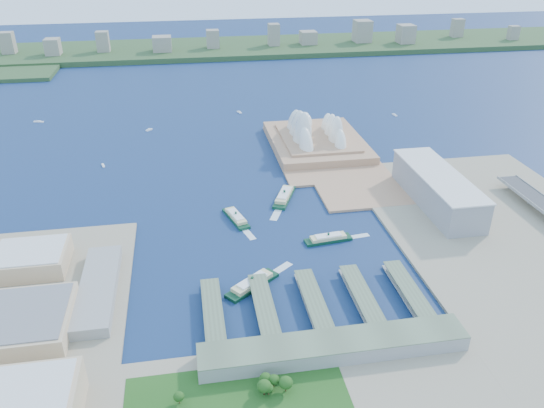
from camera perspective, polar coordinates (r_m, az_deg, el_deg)
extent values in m
plane|color=#10234C|center=(512.25, 0.92, -5.93)|extent=(3000.00, 3000.00, 0.00)
cube|color=gray|center=(563.93, 26.82, -5.67)|extent=(240.00, 500.00, 3.00)
cube|color=tan|center=(758.88, 5.36, 5.73)|extent=(135.00, 220.00, 3.00)
cube|color=#2D4926|center=(1428.73, -6.55, 16.28)|extent=(2200.00, 260.00, 12.00)
cube|color=gray|center=(627.56, 17.34, 1.56)|extent=(45.00, 155.00, 35.00)
cube|color=gray|center=(406.22, 6.69, -15.05)|extent=(200.00, 28.00, 12.00)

